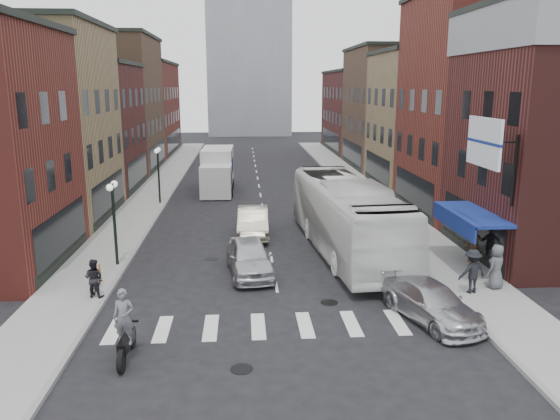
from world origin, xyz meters
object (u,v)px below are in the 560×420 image
(parked_bicycle, at_px, (96,280))
(ped_left_solo, at_px, (94,278))
(sedan_left_far, at_px, (253,222))
(box_truck, at_px, (217,171))
(billboard_sign, at_px, (486,144))
(streetlamp_near, at_px, (113,208))
(transit_bus, at_px, (347,216))
(motorcycle_rider, at_px, (125,328))
(sedan_left_near, at_px, (249,257))
(ped_right_c, at_px, (497,266))
(streetlamp_far, at_px, (158,165))
(ped_right_b, at_px, (474,245))
(curb_car, at_px, (431,302))
(ped_right_a, at_px, (472,271))
(bike_rack, at_px, (98,276))

(parked_bicycle, distance_m, ped_left_solo, 0.81)
(sedan_left_far, bearing_deg, box_truck, 102.15)
(billboard_sign, relative_size, streetlamp_near, 0.90)
(transit_bus, distance_m, ped_left_solo, 12.79)
(box_truck, xyz_separation_m, motorcycle_rider, (-1.70, -27.91, -0.58))
(billboard_sign, height_order, box_truck, billboard_sign)
(ped_left_solo, bearing_deg, sedan_left_near, -144.55)
(box_truck, xyz_separation_m, sedan_left_near, (2.29, -20.11, -0.89))
(streetlamp_near, height_order, ped_right_c, streetlamp_near)
(streetlamp_far, relative_size, ped_right_b, 2.32)
(streetlamp_far, distance_m, ped_right_b, 22.73)
(ped_right_c, bearing_deg, streetlamp_far, -81.26)
(streetlamp_far, xyz_separation_m, ped_right_c, (16.54, -18.25, -1.82))
(streetlamp_far, bearing_deg, motorcycle_rider, -84.37)
(sedan_left_near, bearing_deg, box_truck, 89.91)
(streetlamp_near, height_order, sedan_left_far, streetlamp_near)
(billboard_sign, distance_m, box_truck, 25.64)
(billboard_sign, relative_size, ped_left_solo, 2.34)
(curb_car, bearing_deg, ped_right_b, 37.78)
(billboard_sign, height_order, sedan_left_far, billboard_sign)
(streetlamp_near, distance_m, motorcycle_rider, 9.64)
(ped_right_a, bearing_deg, streetlamp_near, -29.76)
(motorcycle_rider, relative_size, transit_bus, 0.18)
(ped_right_b, bearing_deg, curb_car, 45.52)
(sedan_left_near, xyz_separation_m, ped_right_b, (10.72, 0.42, 0.23))
(box_truck, distance_m, motorcycle_rider, 27.97)
(sedan_left_near, bearing_deg, ped_right_c, -22.19)
(parked_bicycle, height_order, ped_right_c, ped_right_c)
(bike_rack, height_order, motorcycle_rider, motorcycle_rider)
(motorcycle_rider, distance_m, sedan_left_far, 14.98)
(streetlamp_near, distance_m, ped_left_solo, 4.54)
(box_truck, bearing_deg, sedan_left_far, -77.72)
(bike_rack, distance_m, transit_bus, 12.44)
(box_truck, distance_m, curb_car, 27.10)
(ped_right_b, relative_size, ped_right_c, 0.94)
(box_truck, relative_size, transit_bus, 0.59)
(streetlamp_far, bearing_deg, transit_bus, -47.17)
(sedan_left_near, bearing_deg, streetlamp_near, 160.97)
(parked_bicycle, xyz_separation_m, ped_left_solo, (0.10, -0.74, 0.33))
(sedan_left_near, xyz_separation_m, parked_bicycle, (-6.38, -1.96, -0.20))
(ped_right_b, bearing_deg, parked_bicycle, -1.57)
(billboard_sign, distance_m, sedan_left_near, 11.27)
(streetlamp_far, relative_size, box_truck, 0.52)
(ped_left_solo, relative_size, ped_right_a, 0.86)
(streetlamp_far, height_order, transit_bus, streetlamp_far)
(box_truck, height_order, ped_left_solo, box_truck)
(bike_rack, height_order, ped_right_c, ped_right_c)
(sedan_left_near, bearing_deg, ped_right_a, -26.67)
(billboard_sign, height_order, streetlamp_near, billboard_sign)
(bike_rack, height_order, transit_bus, transit_bus)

